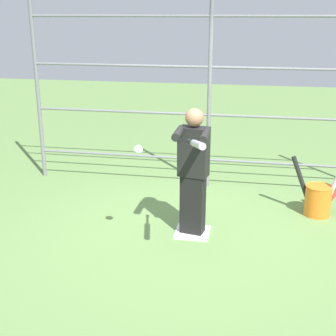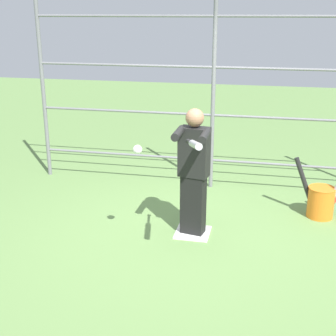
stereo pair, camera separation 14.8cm
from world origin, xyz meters
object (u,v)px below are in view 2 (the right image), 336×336
softball_in_flight (138,150)px  baseball_bat_swinging (194,144)px  batter (194,169)px  bat_bucket (322,199)px

softball_in_flight → baseball_bat_swinging: bearing=151.8°
batter → bat_bucket: (-1.52, -0.85, -0.58)m
batter → bat_bucket: bearing=-151.0°
batter → softball_in_flight: batter is taller
softball_in_flight → batter: bearing=-136.3°
batter → baseball_bat_swinging: batter is taller
baseball_bat_swinging → softball_in_flight: (0.65, -0.35, -0.19)m
softball_in_flight → bat_bucket: size_ratio=0.10×
batter → baseball_bat_swinging: (-0.14, 0.83, 0.53)m
baseball_bat_swinging → bat_bucket: baseball_bat_swinging is taller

